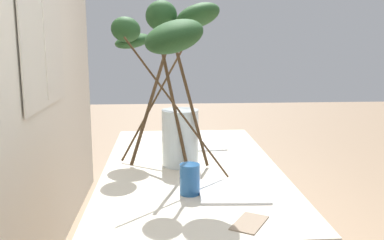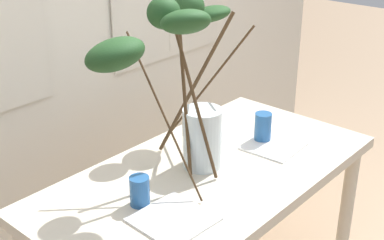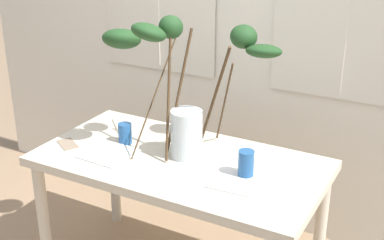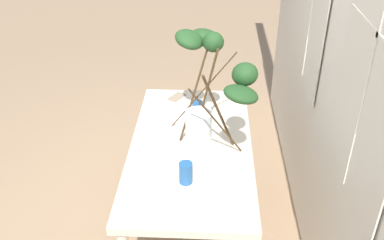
% 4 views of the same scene
% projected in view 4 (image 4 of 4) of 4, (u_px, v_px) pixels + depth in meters
% --- Properties ---
extents(ground, '(14.00, 14.00, 0.00)m').
position_uv_depth(ground, '(191.00, 231.00, 3.21)').
color(ground, '#9E7F60').
extents(back_wall_with_windows, '(4.17, 0.14, 3.09)m').
position_uv_depth(back_wall_with_windows, '(349.00, 31.00, 2.36)').
color(back_wall_with_windows, silver).
rests_on(back_wall_with_windows, ground).
extents(dining_table, '(1.50, 0.78, 0.77)m').
position_uv_depth(dining_table, '(191.00, 156.00, 2.85)').
color(dining_table, beige).
rests_on(dining_table, ground).
extents(vase_with_branches, '(0.97, 0.55, 0.74)m').
position_uv_depth(vase_with_branches, '(208.00, 86.00, 2.62)').
color(vase_with_branches, silver).
rests_on(vase_with_branches, dining_table).
extents(drinking_glass_blue_left, '(0.07, 0.07, 0.11)m').
position_uv_depth(drinking_glass_blue_left, '(198.00, 109.00, 3.08)').
color(drinking_glass_blue_left, '#235693').
rests_on(drinking_glass_blue_left, dining_table).
extents(drinking_glass_blue_right, '(0.08, 0.08, 0.14)m').
position_uv_depth(drinking_glass_blue_right, '(186.00, 173.00, 2.45)').
color(drinking_glass_blue_right, '#235693').
rests_on(drinking_glass_blue_right, dining_table).
extents(plate_square_left, '(0.26, 0.26, 0.01)m').
position_uv_depth(plate_square_left, '(175.00, 115.00, 3.11)').
color(plate_square_left, white).
rests_on(plate_square_left, dining_table).
extents(plate_square_right, '(0.25, 0.25, 0.01)m').
position_uv_depth(plate_square_right, '(173.00, 180.00, 2.50)').
color(plate_square_right, white).
rests_on(plate_square_right, dining_table).
extents(napkin_folded, '(0.17, 0.15, 0.00)m').
position_uv_depth(napkin_folded, '(177.00, 97.00, 3.35)').
color(napkin_folded, gray).
rests_on(napkin_folded, dining_table).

